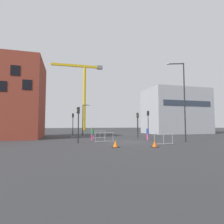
{
  "coord_description": "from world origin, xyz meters",
  "views": [
    {
      "loc": [
        -6.96,
        -18.97,
        2.01
      ],
      "look_at": [
        0.0,
        6.81,
        3.87
      ],
      "focal_mm": 28.23,
      "sensor_mm": 36.0,
      "label": 1
    }
  ],
  "objects_px": {
    "traffic_cone_by_barrier": "(155,144)",
    "traffic_light_verge": "(78,119)",
    "traffic_light_crosswalk": "(138,121)",
    "pedestrian_waiting": "(147,132)",
    "streetlamp_tall": "(183,96)",
    "streetlamp_short": "(84,117)",
    "pedestrian_walking": "(92,133)",
    "traffic_light_median": "(73,121)",
    "traffic_cone_orange": "(115,144)",
    "construction_crane": "(83,86)",
    "traffic_light_near": "(137,121)",
    "traffic_light_far": "(148,120)"
  },
  "relations": [
    {
      "from": "streetlamp_short",
      "to": "traffic_cone_orange",
      "type": "distance_m",
      "value": 17.06
    },
    {
      "from": "traffic_light_median",
      "to": "pedestrian_waiting",
      "type": "distance_m",
      "value": 13.99
    },
    {
      "from": "traffic_light_far",
      "to": "traffic_light_verge",
      "type": "bearing_deg",
      "value": -154.63
    },
    {
      "from": "traffic_light_near",
      "to": "pedestrian_walking",
      "type": "relative_size",
      "value": 2.25
    },
    {
      "from": "construction_crane",
      "to": "traffic_light_verge",
      "type": "height_order",
      "value": "construction_crane"
    },
    {
      "from": "construction_crane",
      "to": "pedestrian_walking",
      "type": "distance_m",
      "value": 38.35
    },
    {
      "from": "traffic_light_verge",
      "to": "traffic_light_far",
      "type": "bearing_deg",
      "value": 25.37
    },
    {
      "from": "traffic_light_crosswalk",
      "to": "traffic_cone_orange",
      "type": "height_order",
      "value": "traffic_light_crosswalk"
    },
    {
      "from": "streetlamp_tall",
      "to": "traffic_light_near",
      "type": "relative_size",
      "value": 2.5
    },
    {
      "from": "traffic_light_median",
      "to": "pedestrian_waiting",
      "type": "xyz_separation_m",
      "value": [
        8.93,
        -10.64,
        -1.67
      ]
    },
    {
      "from": "pedestrian_walking",
      "to": "construction_crane",
      "type": "bearing_deg",
      "value": 86.13
    },
    {
      "from": "streetlamp_short",
      "to": "pedestrian_walking",
      "type": "relative_size",
      "value": 3.41
    },
    {
      "from": "traffic_light_verge",
      "to": "pedestrian_waiting",
      "type": "distance_m",
      "value": 9.16
    },
    {
      "from": "streetlamp_short",
      "to": "traffic_light_median",
      "type": "distance_m",
      "value": 2.09
    },
    {
      "from": "traffic_cone_orange",
      "to": "pedestrian_walking",
      "type": "bearing_deg",
      "value": 97.48
    },
    {
      "from": "streetlamp_tall",
      "to": "traffic_light_median",
      "type": "bearing_deg",
      "value": 129.34
    },
    {
      "from": "traffic_light_near",
      "to": "traffic_light_median",
      "type": "height_order",
      "value": "traffic_light_median"
    },
    {
      "from": "traffic_light_crosswalk",
      "to": "pedestrian_walking",
      "type": "bearing_deg",
      "value": -147.81
    },
    {
      "from": "construction_crane",
      "to": "streetlamp_short",
      "type": "relative_size",
      "value": 3.95
    },
    {
      "from": "streetlamp_tall",
      "to": "traffic_light_crosswalk",
      "type": "relative_size",
      "value": 2.4
    },
    {
      "from": "pedestrian_walking",
      "to": "traffic_cone_by_barrier",
      "type": "xyz_separation_m",
      "value": [
        4.29,
        -7.93,
        -0.66
      ]
    },
    {
      "from": "traffic_light_near",
      "to": "pedestrian_waiting",
      "type": "relative_size",
      "value": 2.22
    },
    {
      "from": "traffic_light_far",
      "to": "traffic_light_crosswalk",
      "type": "bearing_deg",
      "value": 98.75
    },
    {
      "from": "traffic_light_crosswalk",
      "to": "traffic_light_median",
      "type": "xyz_separation_m",
      "value": [
        -10.47,
        4.05,
        0.05
      ]
    },
    {
      "from": "pedestrian_walking",
      "to": "streetlamp_short",
      "type": "bearing_deg",
      "value": 90.22
    },
    {
      "from": "traffic_light_median",
      "to": "pedestrian_walking",
      "type": "distance_m",
      "value": 9.75
    },
    {
      "from": "streetlamp_short",
      "to": "traffic_cone_orange",
      "type": "relative_size",
      "value": 8.98
    },
    {
      "from": "construction_crane",
      "to": "pedestrian_waiting",
      "type": "xyz_separation_m",
      "value": [
        4.52,
        -37.04,
        -13.54
      ]
    },
    {
      "from": "pedestrian_walking",
      "to": "streetlamp_tall",
      "type": "bearing_deg",
      "value": -26.44
    },
    {
      "from": "traffic_light_far",
      "to": "pedestrian_walking",
      "type": "xyz_separation_m",
      "value": [
        -8.92,
        -2.49,
        -1.78
      ]
    },
    {
      "from": "traffic_cone_by_barrier",
      "to": "traffic_cone_orange",
      "type": "bearing_deg",
      "value": 166.49
    },
    {
      "from": "construction_crane",
      "to": "traffic_light_far",
      "type": "relative_size",
      "value": 5.39
    },
    {
      "from": "traffic_light_crosswalk",
      "to": "pedestrian_waiting",
      "type": "distance_m",
      "value": 6.96
    },
    {
      "from": "streetlamp_tall",
      "to": "traffic_cone_orange",
      "type": "relative_size",
      "value": 14.87
    },
    {
      "from": "streetlamp_tall",
      "to": "traffic_light_crosswalk",
      "type": "height_order",
      "value": "streetlamp_tall"
    },
    {
      "from": "streetlamp_tall",
      "to": "streetlamp_short",
      "type": "bearing_deg",
      "value": 123.88
    },
    {
      "from": "traffic_light_crosswalk",
      "to": "traffic_light_verge",
      "type": "xyz_separation_m",
      "value": [
        -10.44,
        -8.02,
        0.04
      ]
    },
    {
      "from": "traffic_light_verge",
      "to": "traffic_light_median",
      "type": "distance_m",
      "value": 12.07
    },
    {
      "from": "traffic_light_crosswalk",
      "to": "pedestrian_waiting",
      "type": "xyz_separation_m",
      "value": [
        -1.55,
        -6.59,
        -1.62
      ]
    },
    {
      "from": "pedestrian_waiting",
      "to": "traffic_cone_by_barrier",
      "type": "bearing_deg",
      "value": -111.65
    },
    {
      "from": "traffic_light_crosswalk",
      "to": "traffic_light_near",
      "type": "xyz_separation_m",
      "value": [
        -1.79,
        -3.97,
        -0.1
      ]
    },
    {
      "from": "traffic_light_crosswalk",
      "to": "pedestrian_waiting",
      "type": "height_order",
      "value": "traffic_light_crosswalk"
    },
    {
      "from": "traffic_cone_by_barrier",
      "to": "traffic_light_verge",
      "type": "bearing_deg",
      "value": 139.9
    },
    {
      "from": "streetlamp_short",
      "to": "traffic_light_near",
      "type": "distance_m",
      "value": 10.69
    },
    {
      "from": "traffic_light_verge",
      "to": "traffic_light_median",
      "type": "xyz_separation_m",
      "value": [
        -0.03,
        12.07,
        0.01
      ]
    },
    {
      "from": "traffic_cone_by_barrier",
      "to": "traffic_light_far",
      "type": "bearing_deg",
      "value": 65.99
    },
    {
      "from": "traffic_light_near",
      "to": "traffic_light_far",
      "type": "xyz_separation_m",
      "value": [
        2.23,
        1.12,
        0.25
      ]
    },
    {
      "from": "streetlamp_short",
      "to": "pedestrian_waiting",
      "type": "bearing_deg",
      "value": -57.31
    },
    {
      "from": "traffic_cone_by_barrier",
      "to": "traffic_cone_orange",
      "type": "distance_m",
      "value": 3.45
    },
    {
      "from": "traffic_light_near",
      "to": "traffic_light_median",
      "type": "bearing_deg",
      "value": 137.24
    }
  ]
}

